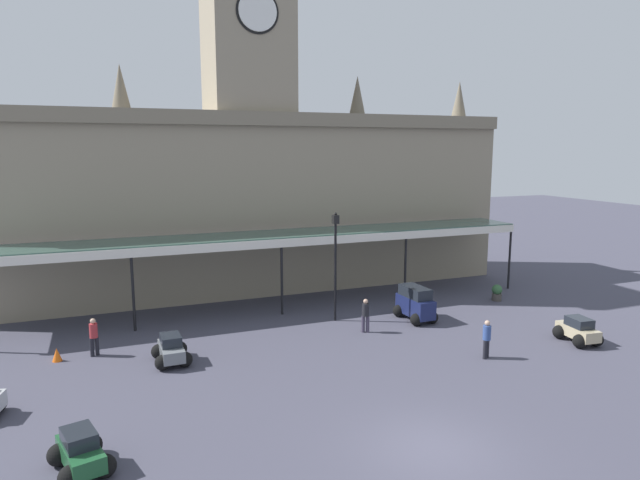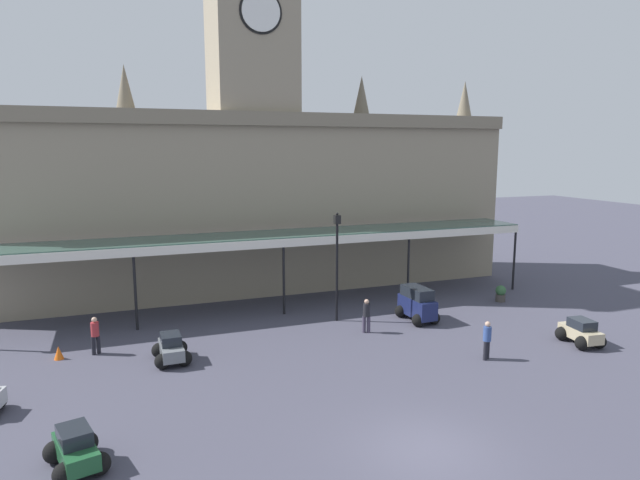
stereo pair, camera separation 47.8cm
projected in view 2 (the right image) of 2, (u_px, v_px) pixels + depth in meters
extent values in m
plane|color=#444353|center=(428.00, 450.00, 16.52)|extent=(140.00, 140.00, 0.00)
cube|color=gray|center=(254.00, 203.00, 35.08)|extent=(32.71, 5.39, 10.94)
cube|color=gray|center=(264.00, 118.00, 31.62)|extent=(32.71, 0.30, 0.80)
cube|color=gray|center=(251.00, 39.00, 33.46)|extent=(4.80, 4.80, 8.82)
cylinder|color=white|center=(261.00, 11.00, 31.02)|extent=(2.20, 0.12, 2.20)
cylinder|color=black|center=(261.00, 11.00, 31.06)|extent=(2.46, 0.06, 2.46)
cone|color=#6E6554|center=(125.00, 88.00, 31.43)|extent=(1.10, 1.10, 2.60)
cone|color=#6E6554|center=(362.00, 96.00, 36.51)|extent=(1.10, 1.10, 2.60)
cone|color=#6E6554|center=(465.00, 100.00, 39.27)|extent=(1.10, 1.10, 2.60)
cube|color=#38564C|center=(276.00, 235.00, 30.78)|extent=(30.30, 3.20, 0.16)
cube|color=silver|center=(284.00, 243.00, 29.33)|extent=(30.30, 0.12, 0.44)
cylinder|color=black|center=(135.00, 290.00, 27.16)|extent=(0.14, 0.14, 4.04)
cylinder|color=black|center=(284.00, 278.00, 29.78)|extent=(0.14, 0.14, 4.04)
cylinder|color=black|center=(408.00, 267.00, 32.39)|extent=(0.14, 0.14, 4.04)
cylinder|color=black|center=(514.00, 258.00, 35.01)|extent=(0.14, 0.14, 4.04)
cube|color=#1E512D|center=(76.00, 451.00, 15.51)|extent=(1.38, 2.21, 0.50)
cube|color=#1E232B|center=(74.00, 435.00, 15.47)|extent=(1.06, 1.27, 0.42)
sphere|color=black|center=(99.00, 464.00, 15.25)|extent=(0.64, 0.64, 0.64)
sphere|color=black|center=(65.00, 474.00, 14.75)|extent=(0.64, 0.64, 0.64)
sphere|color=black|center=(87.00, 443.00, 16.34)|extent=(0.64, 0.64, 0.64)
sphere|color=black|center=(55.00, 452.00, 15.83)|extent=(0.64, 0.64, 0.64)
cube|color=#19214C|center=(417.00, 307.00, 28.83)|extent=(1.03, 2.43, 0.95)
cube|color=#1E232B|center=(417.00, 292.00, 28.76)|extent=(0.97, 1.93, 0.55)
sphere|color=black|center=(434.00, 318.00, 28.31)|extent=(0.64, 0.64, 0.64)
sphere|color=black|center=(418.00, 320.00, 27.95)|extent=(0.64, 0.64, 0.64)
sphere|color=black|center=(416.00, 309.00, 29.86)|extent=(0.64, 0.64, 0.64)
sphere|color=black|center=(401.00, 311.00, 29.50)|extent=(0.64, 0.64, 0.64)
cube|color=tan|center=(580.00, 333.00, 25.39)|extent=(1.09, 2.13, 0.50)
cube|color=#1E232B|center=(582.00, 324.00, 25.27)|extent=(0.91, 1.18, 0.42)
sphere|color=black|center=(562.00, 333.00, 25.96)|extent=(0.64, 0.64, 0.64)
sphere|color=black|center=(578.00, 332.00, 26.18)|extent=(0.64, 0.64, 0.64)
sphere|color=black|center=(582.00, 343.00, 24.67)|extent=(0.64, 0.64, 0.64)
sphere|color=black|center=(599.00, 341.00, 24.89)|extent=(0.64, 0.64, 0.64)
cube|color=slate|center=(171.00, 350.00, 23.30)|extent=(0.91, 2.06, 0.50)
cube|color=#1E232B|center=(171.00, 339.00, 23.27)|extent=(0.82, 1.11, 0.42)
sphere|color=black|center=(184.00, 358.00, 22.87)|extent=(0.64, 0.64, 0.64)
sphere|color=black|center=(162.00, 361.00, 22.56)|extent=(0.64, 0.64, 0.64)
sphere|color=black|center=(180.00, 348.00, 24.11)|extent=(0.64, 0.64, 0.64)
sphere|color=black|center=(159.00, 350.00, 23.80)|extent=(0.64, 0.64, 0.64)
cylinder|color=black|center=(488.00, 349.00, 23.65)|extent=(0.17, 0.17, 0.82)
cylinder|color=black|center=(485.00, 351.00, 23.49)|extent=(0.17, 0.17, 0.82)
cylinder|color=#334C8C|center=(487.00, 334.00, 23.45)|extent=(0.34, 0.34, 0.62)
sphere|color=tan|center=(488.00, 324.00, 23.38)|extent=(0.23, 0.23, 0.23)
cylinder|color=#3F384C|center=(369.00, 324.00, 26.99)|extent=(0.17, 0.17, 0.82)
cylinder|color=#3F384C|center=(364.00, 324.00, 27.02)|extent=(0.17, 0.17, 0.82)
cylinder|color=black|center=(367.00, 310.00, 26.89)|extent=(0.34, 0.34, 0.62)
sphere|color=tan|center=(367.00, 302.00, 26.82)|extent=(0.23, 0.23, 0.23)
cylinder|color=black|center=(98.00, 344.00, 24.25)|extent=(0.17, 0.17, 0.82)
cylinder|color=black|center=(93.00, 346.00, 24.10)|extent=(0.17, 0.17, 0.82)
cylinder|color=#A52D33|center=(95.00, 329.00, 24.06)|extent=(0.34, 0.34, 0.62)
sphere|color=tan|center=(94.00, 320.00, 23.99)|extent=(0.23, 0.23, 0.23)
cylinder|color=black|center=(337.00, 273.00, 28.52)|extent=(0.13, 0.13, 5.09)
cube|color=black|center=(337.00, 219.00, 28.07)|extent=(0.30, 0.30, 0.44)
sphere|color=black|center=(337.00, 214.00, 28.02)|extent=(0.14, 0.14, 0.14)
cone|color=orange|center=(59.00, 353.00, 23.61)|extent=(0.40, 0.40, 0.57)
cylinder|color=#47423D|center=(500.00, 298.00, 32.52)|extent=(0.56, 0.56, 0.42)
sphere|color=#345F37|center=(501.00, 290.00, 32.44)|extent=(0.60, 0.60, 0.60)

